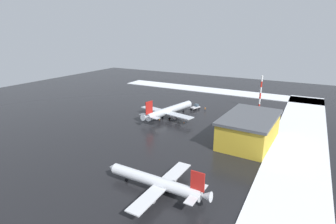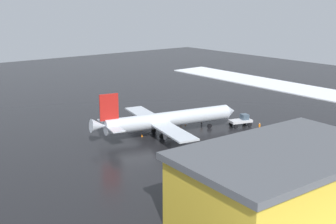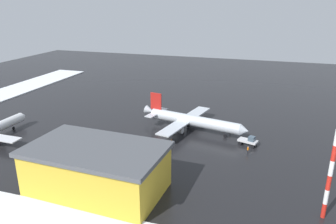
{
  "view_description": "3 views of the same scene",
  "coord_description": "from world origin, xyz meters",
  "views": [
    {
      "loc": [
        -79.64,
        -50.28,
        33.88
      ],
      "look_at": [
        6.64,
        -2.87,
        3.47
      ],
      "focal_mm": 28.0,
      "sensor_mm": 36.0,
      "label": 1
    },
    {
      "loc": [
        -37.74,
        -62.57,
        24.83
      ],
      "look_at": [
        10.36,
        -1.48,
        4.46
      ],
      "focal_mm": 45.0,
      "sensor_mm": 36.0,
      "label": 2
    },
    {
      "loc": [
        29.23,
        -82.58,
        33.66
      ],
      "look_at": [
        2.63,
        0.31,
        4.06
      ],
      "focal_mm": 35.0,
      "sensor_mm": 36.0,
      "label": 3
    }
  ],
  "objects": [
    {
      "name": "cargo_hangar",
      "position": [
        0.39,
        -35.54,
        4.44
      ],
      "size": [
        25.72,
        16.23,
        8.8
      ],
      "rotation": [
        0.0,
        0.0,
        -0.05
      ],
      "color": "gold",
      "rests_on": "ground_plane"
    },
    {
      "name": "ground_crew_mid_apron",
      "position": [
        25.8,
        -11.13,
        0.97
      ],
      "size": [
        0.36,
        0.36,
        1.71
      ],
      "rotation": [
        0.0,
        0.0,
        3.7
      ],
      "color": "black",
      "rests_on": "ground_plane"
    },
    {
      "name": "snow_bank_right",
      "position": [
        67.0,
        0.0,
        0.15
      ],
      "size": [
        14.0,
        116.0,
        0.3
      ],
      "primitive_type": "cube",
      "color": "white",
      "rests_on": "ground_plane"
    },
    {
      "name": "ground_crew_by_nose_gear",
      "position": [
        20.31,
        -0.25,
        0.97
      ],
      "size": [
        0.36,
        0.36,
        1.71
      ],
      "rotation": [
        0.0,
        0.0,
        5.99
      ],
      "color": "black",
      "rests_on": "ground_plane"
    },
    {
      "name": "traffic_cone_near_nose",
      "position": [
        17.19,
        1.33,
        0.28
      ],
      "size": [
        0.36,
        0.36,
        0.55
      ],
      "primitive_type": "cone",
      "color": "orange",
      "rests_on": "ground_plane"
    },
    {
      "name": "antenna_mast",
      "position": [
        39.59,
        -31.65,
        7.73
      ],
      "size": [
        0.7,
        0.7,
        15.46
      ],
      "color": "red",
      "rests_on": "ground_plane"
    },
    {
      "name": "airplane_far_rear",
      "position": [
        9.92,
        -1.48,
        3.02
      ],
      "size": [
        30.5,
        25.54,
        9.12
      ],
      "rotation": [
        0.0,
        0.0,
        6.07
      ],
      "color": "silver",
      "rests_on": "ground_plane"
    },
    {
      "name": "traffic_cone_mid_line",
      "position": [
        6.79,
        -9.86,
        0.28
      ],
      "size": [
        0.36,
        0.36,
        0.55
      ],
      "primitive_type": "cone",
      "color": "orange",
      "rests_on": "ground_plane"
    },
    {
      "name": "pushback_tug",
      "position": [
        25.63,
        -6.57,
        1.28
      ],
      "size": [
        5.04,
        3.45,
        2.5
      ],
      "rotation": [
        0.0,
        0.0,
        5.99
      ],
      "color": "silver",
      "rests_on": "ground_plane"
    },
    {
      "name": "airplane_parked_portside",
      "position": [
        -37.19,
        -24.03,
        2.58
      ],
      "size": [
        21.69,
        26.21,
        7.8
      ],
      "rotation": [
        0.0,
        0.0,
        1.55
      ],
      "color": "silver",
      "rests_on": "ground_plane"
    },
    {
      "name": "ground_plane",
      "position": [
        0.0,
        0.0,
        0.0
      ],
      "size": [
        240.0,
        240.0,
        0.0
      ],
      "primitive_type": "plane",
      "color": "black"
    },
    {
      "name": "traffic_cone_wingtip_side",
      "position": [
        5.56,
        0.46,
        0.28
      ],
      "size": [
        0.36,
        0.36,
        0.55
      ],
      "primitive_type": "cone",
      "color": "orange",
      "rests_on": "ground_plane"
    },
    {
      "name": "ground_crew_near_tug",
      "position": [
        17.92,
        3.55,
        0.97
      ],
      "size": [
        0.36,
        0.36,
        1.71
      ],
      "rotation": [
        0.0,
        0.0,
        4.16
      ],
      "color": "black",
      "rests_on": "ground_plane"
    },
    {
      "name": "snow_bank_far",
      "position": [
        0.0,
        -50.0,
        0.15
      ],
      "size": [
        152.0,
        16.0,
        0.3
      ],
      "primitive_type": "cube",
      "color": "white",
      "rests_on": "ground_plane"
    }
  ]
}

